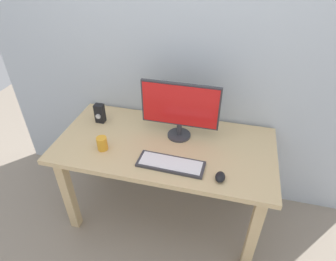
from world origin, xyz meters
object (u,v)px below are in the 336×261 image
(keyboard_primary, at_px, (171,164))
(audio_controller, at_px, (100,113))
(monitor, at_px, (180,108))
(mouse, at_px, (220,177))
(coffee_mug, at_px, (102,143))
(desk, at_px, (165,155))

(keyboard_primary, relative_size, audio_controller, 2.89)
(monitor, bearing_deg, keyboard_primary, -87.32)
(mouse, relative_size, coffee_mug, 0.95)
(monitor, bearing_deg, coffee_mug, -149.36)
(keyboard_primary, height_order, coffee_mug, coffee_mug)
(desk, bearing_deg, mouse, -31.78)
(monitor, xyz_separation_m, mouse, (0.34, -0.38, -0.22))
(monitor, bearing_deg, audio_controller, 177.68)
(audio_controller, bearing_deg, mouse, -22.54)
(desk, height_order, mouse, mouse)
(keyboard_primary, bearing_deg, mouse, -8.82)
(mouse, bearing_deg, keyboard_primary, 172.52)
(mouse, height_order, coffee_mug, coffee_mug)
(mouse, xyz_separation_m, audio_controller, (-0.99, 0.41, 0.06))
(keyboard_primary, relative_size, coffee_mug, 4.55)
(monitor, relative_size, mouse, 6.01)
(monitor, bearing_deg, mouse, -48.36)
(mouse, bearing_deg, monitor, 132.98)
(desk, xyz_separation_m, coffee_mug, (-0.41, -0.17, 0.16))
(keyboard_primary, bearing_deg, audio_controller, 151.50)
(desk, bearing_deg, coffee_mug, -157.86)
(monitor, height_order, keyboard_primary, monitor)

